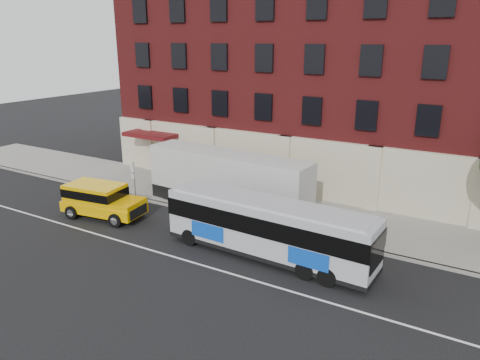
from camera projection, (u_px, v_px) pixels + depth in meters
The scene contains 9 objects.
ground at pixel (179, 264), 21.90m from camera, with size 120.00×120.00×0.00m, color black.
sidewalk at pixel (265, 206), 29.28m from camera, with size 60.00×6.00×0.15m, color gray.
kerb at pixel (242, 222), 26.82m from camera, with size 60.00×0.25×0.15m, color gray.
lane_line at pixel (185, 260), 22.31m from camera, with size 60.00×0.12×0.01m, color silver.
building at pixel (316, 78), 33.56m from camera, with size 30.00×12.10×15.00m.
sign_pole at pixel (134, 177), 30.64m from camera, with size 0.30×0.20×2.50m.
city_bus at pixel (268, 227), 22.16m from camera, with size 10.84×2.73×2.95m.
yellow_suv at pixel (100, 199), 27.45m from camera, with size 5.38×2.81×2.01m.
shipping_container at pixel (228, 182), 28.40m from camera, with size 11.13×2.98×3.67m.
Camera 1 is at (12.52, -15.47, 10.42)m, focal length 34.12 mm.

